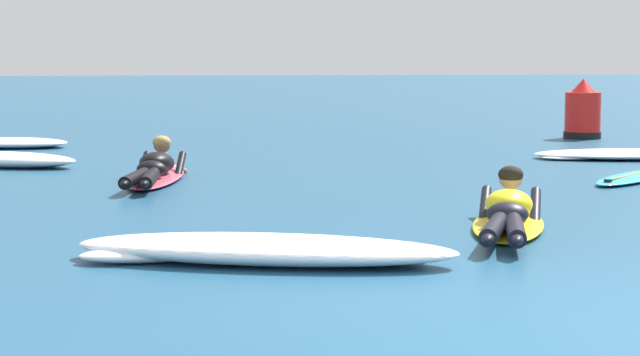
# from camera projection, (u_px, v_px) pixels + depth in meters

# --- Properties ---
(ground_plane) EXTENTS (120.00, 120.00, 0.00)m
(ground_plane) POSITION_uv_depth(u_px,v_px,m) (344.00, 155.00, 15.64)
(ground_plane) COLOR navy
(surfer_near) EXTENTS (1.18, 2.44, 0.54)m
(surfer_near) POSITION_uv_depth(u_px,v_px,m) (508.00, 214.00, 8.91)
(surfer_near) COLOR yellow
(surfer_near) RESTS_ON ground
(surfer_far) EXTENTS (0.82, 2.81, 0.54)m
(surfer_far) POSITION_uv_depth(u_px,v_px,m) (155.00, 170.00, 12.34)
(surfer_far) COLOR #E54C66
(surfer_far) RESTS_ON ground
(drifting_surfboard) EXTENTS (1.68, 1.77, 0.16)m
(drifting_surfboard) POSITION_uv_depth(u_px,v_px,m) (633.00, 177.00, 12.48)
(drifting_surfboard) COLOR #2DB2D1
(drifting_surfboard) RESTS_ON ground
(whitewater_front) EXTENTS (2.25, 1.46, 0.20)m
(whitewater_front) POSITION_uv_depth(u_px,v_px,m) (1.00, 160.00, 13.97)
(whitewater_front) COLOR white
(whitewater_front) RESTS_ON ground
(whitewater_mid_left) EXTENTS (2.82, 1.39, 0.20)m
(whitewater_mid_left) POSITION_uv_depth(u_px,v_px,m) (265.00, 250.00, 7.52)
(whitewater_mid_left) COLOR white
(whitewater_mid_left) RESTS_ON ground
(whitewater_back) EXTENTS (1.93, 1.22, 0.16)m
(whitewater_back) POSITION_uv_depth(u_px,v_px,m) (11.00, 143.00, 16.85)
(whitewater_back) COLOR white
(whitewater_back) RESTS_ON ground
(whitewater_far_band) EXTENTS (2.72, 1.27, 0.13)m
(whitewater_far_band) POSITION_uv_depth(u_px,v_px,m) (627.00, 154.00, 15.08)
(whitewater_far_band) COLOR white
(whitewater_far_band) RESTS_ON ground
(channel_marker_buoy) EXTENTS (0.65, 0.65, 1.05)m
(channel_marker_buoy) POSITION_uv_depth(u_px,v_px,m) (583.00, 115.00, 18.64)
(channel_marker_buoy) COLOR red
(channel_marker_buoy) RESTS_ON ground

